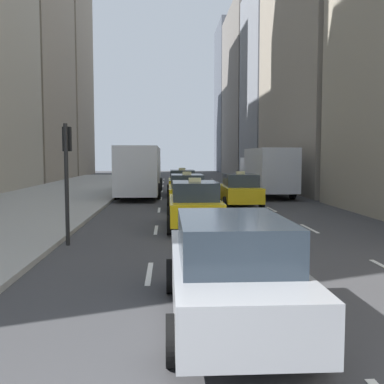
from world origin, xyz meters
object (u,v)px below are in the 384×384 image
taxi_third (240,190)px  city_bus (141,169)px  taxi_fourth (187,191)px  traffic_light_pole (67,164)px  taxi_second (194,205)px  taxi_lead (182,182)px  box_truck (267,170)px  sedan_black_near (230,268)px

taxi_third → city_bus: city_bus is taller
taxi_fourth → traffic_light_pole: size_ratio=1.22×
taxi_second → taxi_lead: bearing=90.0°
city_bus → box_truck: (8.41, -1.34, -0.08)m
taxi_lead → taxi_fourth: 7.53m
box_truck → taxi_third: bearing=-114.4°
taxi_lead → taxi_third: 7.62m
taxi_second → traffic_light_pole: size_ratio=1.22×
city_bus → taxi_third: bearing=-53.3°
taxi_third → city_bus: size_ratio=0.38×
sedan_black_near → traffic_light_pole: size_ratio=1.36×
taxi_third → sedan_black_near: bearing=-99.7°
box_truck → traffic_light_pole: 18.64m
taxi_third → traffic_light_pole: (-6.75, -9.81, 1.53)m
city_bus → taxi_second: bearing=-79.0°
taxi_third → sedan_black_near: (-2.80, -16.36, -0.00)m
taxi_second → sedan_black_near: size_ratio=0.90×
taxi_third → taxi_fourth: bearing=-171.1°
taxi_second → sedan_black_near: (-0.00, -9.35, -0.00)m
taxi_fourth → city_bus: bearing=109.5°
box_truck → traffic_light_pole: bearing=-120.8°
taxi_third → taxi_fourth: size_ratio=1.00×
taxi_second → taxi_fourth: (0.00, 6.57, 0.00)m
taxi_lead → taxi_fourth: same height
taxi_second → box_truck: (5.60, 13.18, 0.83)m
sedan_black_near → traffic_light_pole: traffic_light_pole is taller
city_bus → taxi_lead: bearing=-8.7°
sedan_black_near → box_truck: (5.60, 22.54, 0.83)m
taxi_fourth → box_truck: size_ratio=0.52×
taxi_third → traffic_light_pole: 12.01m
taxi_lead → box_truck: 5.73m
taxi_third → box_truck: 6.83m
traffic_light_pole → taxi_fourth: bearing=67.2°
taxi_lead → taxi_second: same height
taxi_lead → taxi_fourth: bearing=-90.0°
taxi_lead → traffic_light_pole: 17.43m
sedan_black_near → traffic_light_pole: (-3.95, 6.54, 1.53)m
taxi_third → taxi_fourth: (-2.80, -0.44, 0.00)m
traffic_light_pole → taxi_second: bearing=35.4°
taxi_third → traffic_light_pole: bearing=-124.5°
sedan_black_near → city_bus: city_bus is taller
taxi_lead → sedan_black_near: size_ratio=0.90×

